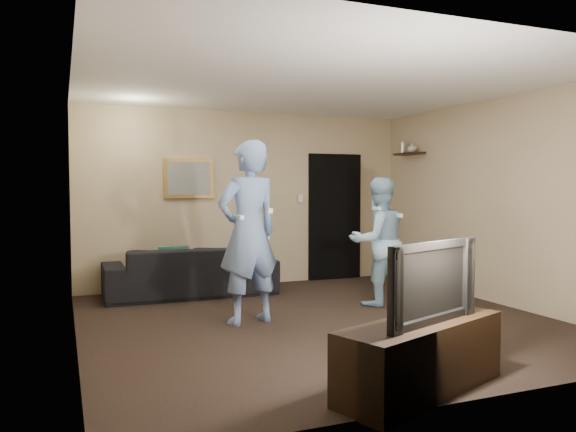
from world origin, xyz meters
name	(u,v)px	position (x,y,z in m)	size (l,w,h in m)	color
ground	(318,321)	(0.00, 0.00, 0.00)	(5.00, 5.00, 0.00)	black
ceiling	(319,83)	(0.00, 0.00, 2.60)	(5.00, 5.00, 0.04)	silver
wall_back	(248,199)	(0.00, 2.50, 1.30)	(5.00, 0.04, 2.60)	tan
wall_front	(474,213)	(0.00, -2.50, 1.30)	(5.00, 0.04, 2.60)	tan
wall_left	(74,206)	(-2.50, 0.00, 1.30)	(0.04, 5.00, 2.60)	tan
wall_right	(498,201)	(2.50, 0.00, 1.30)	(0.04, 5.00, 2.60)	tan
sofa	(191,271)	(-0.99, 1.99, 0.33)	(2.29, 0.89, 0.67)	black
throw_pillow	(174,261)	(-1.22, 1.99, 0.48)	(0.40, 0.13, 0.40)	#1A5042
painting_frame	(189,178)	(-0.90, 2.48, 1.60)	(0.72, 0.05, 0.57)	olive
painting_canvas	(189,178)	(-0.90, 2.45, 1.60)	(0.62, 0.01, 0.47)	slate
doorway	(335,217)	(1.45, 2.47, 1.00)	(0.90, 0.06, 2.00)	black
light_switch	(300,198)	(0.85, 2.48, 1.30)	(0.08, 0.02, 0.12)	silver
wall_shelf	(409,154)	(2.39, 1.80, 1.99)	(0.20, 0.60, 0.03)	black
shelf_vase	(412,148)	(2.39, 1.73, 2.08)	(0.14, 0.14, 0.15)	#BCBCC1
shelf_figurine	(403,148)	(2.39, 1.98, 2.09)	(0.06, 0.06, 0.18)	white
tv_console	(421,357)	(-0.22, -2.22, 0.25)	(1.47, 0.47, 0.52)	black
television	(422,281)	(-0.22, -2.22, 0.80)	(1.02, 0.13, 0.58)	black
wii_player_left	(248,232)	(-0.74, 0.19, 0.99)	(0.81, 0.62, 1.98)	#7393C8
wii_player_right	(378,241)	(1.06, 0.50, 0.80)	(0.78, 0.62, 1.60)	#92BCD5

